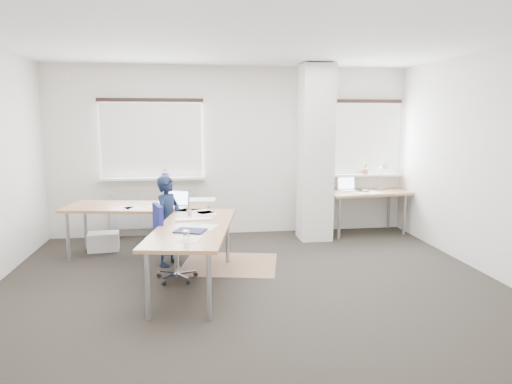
{
  "coord_description": "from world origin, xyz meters",
  "views": [
    {
      "loc": [
        -0.64,
        -5.14,
        1.95
      ],
      "look_at": [
        0.19,
        0.9,
        0.96
      ],
      "focal_mm": 32.0,
      "sensor_mm": 36.0,
      "label": 1
    }
  ],
  "objects": [
    {
      "name": "ground",
      "position": [
        0.0,
        0.0,
        0.0
      ],
      "size": [
        6.0,
        6.0,
        0.0
      ],
      "primitive_type": "plane",
      "color": "black",
      "rests_on": "ground"
    },
    {
      "name": "room_shell",
      "position": [
        0.18,
        0.45,
        1.75
      ],
      "size": [
        6.04,
        5.04,
        2.82
      ],
      "color": "silver",
      "rests_on": "ground"
    },
    {
      "name": "floor_mat",
      "position": [
        -0.18,
        0.77,
        0.0
      ],
      "size": [
        1.44,
        1.29,
        0.01
      ],
      "primitive_type": "cube",
      "rotation": [
        0.0,
        0.0,
        -0.21
      ],
      "color": "#8E664D",
      "rests_on": "ground"
    },
    {
      "name": "white_crate",
      "position": [
        -2.0,
        1.7,
        0.13
      ],
      "size": [
        0.47,
        0.36,
        0.27
      ],
      "primitive_type": "cube",
      "rotation": [
        0.0,
        0.0,
        0.11
      ],
      "color": "white",
      "rests_on": "ground"
    },
    {
      "name": "desk_main",
      "position": [
        -1.0,
        0.69,
        0.69
      ],
      "size": [
        2.4,
        2.98,
        0.96
      ],
      "rotation": [
        0.0,
        0.0,
        -0.17
      ],
      "color": "#966340",
      "rests_on": "ground"
    },
    {
      "name": "desk_side",
      "position": [
        2.25,
        2.16,
        0.69
      ],
      "size": [
        1.48,
        0.87,
        1.22
      ],
      "rotation": [
        0.0,
        0.0,
        0.12
      ],
      "color": "#966340",
      "rests_on": "ground"
    },
    {
      "name": "task_chair",
      "position": [
        -0.9,
        0.26,
        0.26
      ],
      "size": [
        0.53,
        0.52,
        0.95
      ],
      "rotation": [
        0.0,
        0.0,
        0.28
      ],
      "color": "navy",
      "rests_on": "ground"
    },
    {
      "name": "person",
      "position": [
        -0.99,
        0.88,
        0.6
      ],
      "size": [
        0.47,
        0.52,
        1.2
      ],
      "primitive_type": "imported",
      "rotation": [
        0.0,
        0.0,
        1.02
      ],
      "color": "#101A31",
      "rests_on": "ground"
    }
  ]
}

